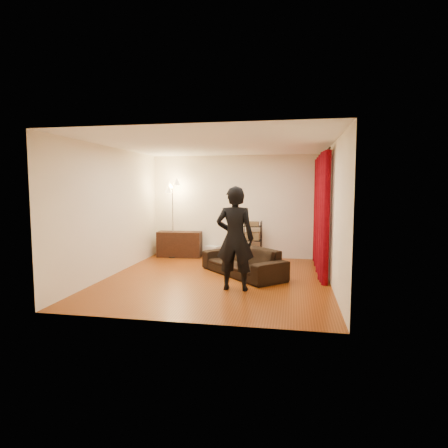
% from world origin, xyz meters
% --- Properties ---
extents(floor, '(5.00, 5.00, 0.00)m').
position_xyz_m(floor, '(0.00, 0.00, 0.00)').
color(floor, brown).
rests_on(floor, ground).
extents(ceiling, '(5.00, 5.00, 0.00)m').
position_xyz_m(ceiling, '(0.00, 0.00, 2.70)').
color(ceiling, white).
rests_on(ceiling, ground).
extents(wall_back, '(5.00, 0.00, 5.00)m').
position_xyz_m(wall_back, '(0.00, 2.50, 1.35)').
color(wall_back, '#F2E4C7').
rests_on(wall_back, ground).
extents(wall_front, '(5.00, 0.00, 5.00)m').
position_xyz_m(wall_front, '(0.00, -2.50, 1.35)').
color(wall_front, '#F2E4C7').
rests_on(wall_front, ground).
extents(wall_left, '(0.00, 5.00, 5.00)m').
position_xyz_m(wall_left, '(-2.25, 0.00, 1.35)').
color(wall_left, '#F2E4C7').
rests_on(wall_left, ground).
extents(wall_right, '(0.00, 5.00, 5.00)m').
position_xyz_m(wall_right, '(2.25, 0.00, 1.35)').
color(wall_right, '#F2E4C7').
rests_on(wall_right, ground).
extents(curtain_rod, '(0.04, 2.65, 0.04)m').
position_xyz_m(curtain_rod, '(2.15, 1.12, 2.58)').
color(curtain_rod, black).
rests_on(curtain_rod, wall_right).
extents(curtain, '(0.22, 2.65, 2.55)m').
position_xyz_m(curtain, '(2.13, 1.12, 1.28)').
color(curtain, '#68030B').
rests_on(curtain, ground).
extents(sofa, '(2.01, 2.05, 0.60)m').
position_xyz_m(sofa, '(0.48, 0.45, 0.30)').
color(sofa, black).
rests_on(sofa, ground).
extents(person, '(0.69, 0.46, 1.89)m').
position_xyz_m(person, '(0.49, -0.72, 0.94)').
color(person, black).
rests_on(person, ground).
extents(media_cabinet, '(1.19, 0.50, 0.68)m').
position_xyz_m(media_cabinet, '(-1.47, 2.23, 0.34)').
color(media_cabinet, '#32190E').
rests_on(media_cabinet, ground).
extents(storage_boxes, '(0.46, 0.42, 0.31)m').
position_xyz_m(storage_boxes, '(-0.58, 2.31, 0.15)').
color(storage_boxes, beige).
rests_on(storage_boxes, ground).
extents(wire_shelf, '(0.51, 0.41, 1.00)m').
position_xyz_m(wire_shelf, '(0.49, 2.19, 0.50)').
color(wire_shelf, black).
rests_on(wire_shelf, ground).
extents(floor_lamp, '(0.40, 0.40, 2.02)m').
position_xyz_m(floor_lamp, '(-1.62, 2.13, 1.01)').
color(floor_lamp, silver).
rests_on(floor_lamp, ground).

